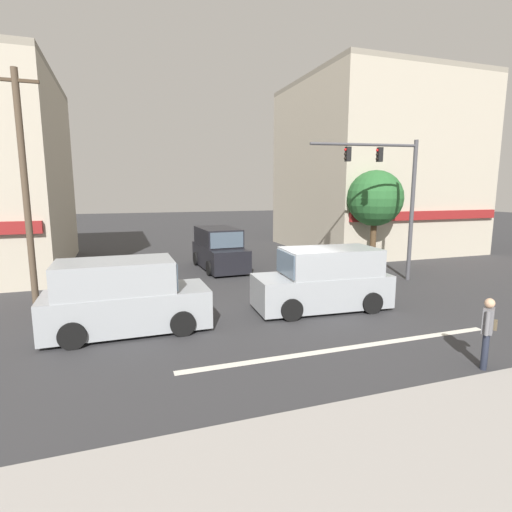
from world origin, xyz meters
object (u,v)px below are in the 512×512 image
at_px(traffic_light_mast, 393,187).
at_px(utility_pole_near_left, 25,188).
at_px(van_crossing_rightbound, 124,298).
at_px(pedestrian_foreground_with_bag, 487,329).
at_px(van_approaching_near, 324,280).
at_px(street_tree, 375,199).
at_px(van_waiting_far, 219,249).

bearing_deg(traffic_light_mast, utility_pole_near_left, 177.37).
bearing_deg(van_crossing_rightbound, traffic_light_mast, 14.69).
distance_m(utility_pole_near_left, pedestrian_foreground_with_bag, 14.32).
height_order(van_approaching_near, pedestrian_foreground_with_bag, van_approaching_near).
xyz_separation_m(van_approaching_near, pedestrian_foreground_with_bag, (1.30, -5.34, -0.05)).
relative_size(van_crossing_rightbound, pedestrian_foreground_with_bag, 2.76).
bearing_deg(van_approaching_near, van_crossing_rightbound, -179.09).
bearing_deg(traffic_light_mast, street_tree, 66.51).
relative_size(street_tree, pedestrian_foreground_with_bag, 3.04).
xyz_separation_m(van_waiting_far, van_crossing_rightbound, (-4.82, -8.20, 0.00)).
bearing_deg(traffic_light_mast, pedestrian_foreground_with_bag, -113.33).
relative_size(traffic_light_mast, van_approaching_near, 1.32).
bearing_deg(utility_pole_near_left, van_crossing_rightbound, -51.07).
height_order(street_tree, van_approaching_near, street_tree).
xyz_separation_m(utility_pole_near_left, van_waiting_far, (7.76, 4.56, -3.13)).
xyz_separation_m(street_tree, van_approaching_near, (-6.24, -6.10, -2.59)).
distance_m(utility_pole_near_left, traffic_light_mast, 14.34).
bearing_deg(van_approaching_near, utility_pole_near_left, 159.54).
xyz_separation_m(utility_pole_near_left, pedestrian_foreground_with_bag, (10.78, -8.88, -3.18)).
distance_m(van_crossing_rightbound, pedestrian_foreground_with_bag, 9.42).
bearing_deg(van_crossing_rightbound, utility_pole_near_left, 128.93).
height_order(utility_pole_near_left, van_approaching_near, utility_pole_near_left).
xyz_separation_m(utility_pole_near_left, van_approaching_near, (9.48, -3.54, -3.13)).
distance_m(van_waiting_far, pedestrian_foreground_with_bag, 13.77).
relative_size(van_waiting_far, van_approaching_near, 0.99).
bearing_deg(utility_pole_near_left, van_approaching_near, -20.46).
height_order(van_waiting_far, van_approaching_near, same).
relative_size(van_waiting_far, van_crossing_rightbound, 1.01).
height_order(traffic_light_mast, van_crossing_rightbound, traffic_light_mast).
bearing_deg(pedestrian_foreground_with_bag, street_tree, 66.62).
xyz_separation_m(street_tree, utility_pole_near_left, (-15.72, -2.56, 0.53)).
bearing_deg(van_approaching_near, pedestrian_foreground_with_bag, -76.33).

